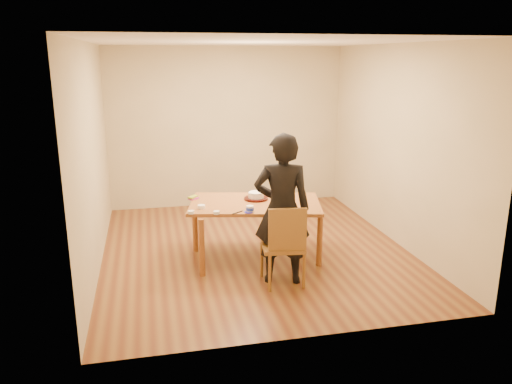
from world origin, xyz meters
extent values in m
cube|color=#5B2D16|center=(0.00, 0.00, 0.00)|extent=(4.00, 4.50, 0.00)
cube|color=silver|center=(0.00, 0.00, 2.70)|extent=(4.00, 4.50, 0.00)
cube|color=tan|center=(0.00, 2.25, 1.35)|extent=(4.00, 0.00, 2.70)
cube|color=tan|center=(-2.00, 0.00, 1.35)|extent=(0.00, 4.50, 2.70)
cube|color=tan|center=(2.00, 0.00, 1.35)|extent=(0.00, 4.50, 2.70)
cube|color=brown|center=(-0.06, -0.29, 0.73)|extent=(1.79, 1.30, 0.04)
cube|color=brown|center=(0.09, -1.06, 0.45)|extent=(0.51, 0.51, 0.04)
cylinder|color=red|center=(-0.02, -0.16, 0.76)|extent=(0.31, 0.31, 0.02)
cylinder|color=white|center=(-0.02, -0.16, 0.81)|extent=(0.20, 0.20, 0.06)
ellipsoid|color=white|center=(-0.02, -0.16, 0.85)|extent=(0.20, 0.20, 0.03)
cylinder|color=white|center=(-0.20, -0.66, 0.79)|extent=(0.09, 0.09, 0.08)
cylinder|color=#1E1CB9|center=(-0.22, -0.68, 0.75)|extent=(0.10, 0.10, 0.01)
ellipsoid|color=white|center=(-0.22, -0.68, 0.77)|extent=(0.04, 0.04, 0.02)
cylinder|color=white|center=(-0.60, -0.66, 0.77)|extent=(0.07, 0.07, 0.04)
cylinder|color=white|center=(-0.75, -0.40, 0.77)|extent=(0.09, 0.09, 0.04)
cylinder|color=white|center=(-0.89, -0.58, 0.77)|extent=(0.07, 0.07, 0.04)
cube|color=#E937AF|center=(-0.80, 0.03, 0.76)|extent=(0.14, 0.12, 0.02)
cube|color=#3E9E1D|center=(-0.81, 0.03, 0.78)|extent=(0.14, 0.15, 0.02)
cube|color=black|center=(-0.35, -0.67, 0.75)|extent=(0.14, 0.11, 0.01)
imported|color=black|center=(0.09, -1.02, 0.87)|extent=(0.71, 0.55, 1.74)
camera|label=1|loc=(-1.34, -6.18, 2.53)|focal=35.00mm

